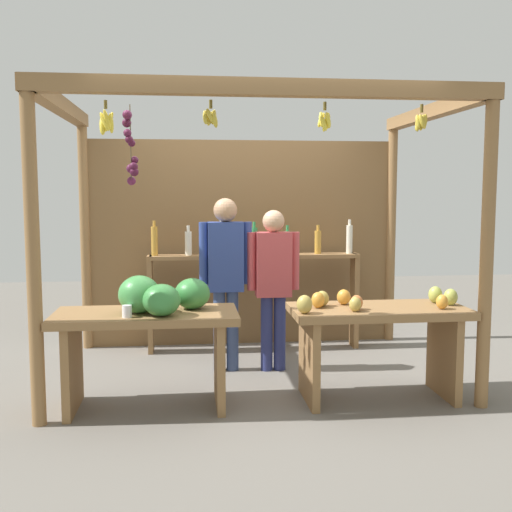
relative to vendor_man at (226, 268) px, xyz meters
The scene contains 7 objects.
ground_plane 0.99m from the vendor_man, 20.99° to the right, with size 12.00×12.00×0.00m, color slate.
market_stall 0.67m from the vendor_man, 60.44° to the left, with size 3.41×2.28×2.43m.
fruit_counter_left 1.14m from the vendor_man, 123.93° to the right, with size 1.38×0.67×1.02m.
fruit_counter_right 1.51m from the vendor_man, 38.55° to the right, with size 1.40×0.64×0.88m.
bottle_shelf_unit 0.81m from the vendor_man, 65.03° to the left, with size 2.19×0.22×1.36m.
vendor_man is the anchor object (origin of this frame).
vendor_woman 0.44m from the vendor_man, ahead, with size 0.48×0.20×1.48m.
Camera 1 is at (-0.59, -5.40, 1.65)m, focal length 42.74 mm.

